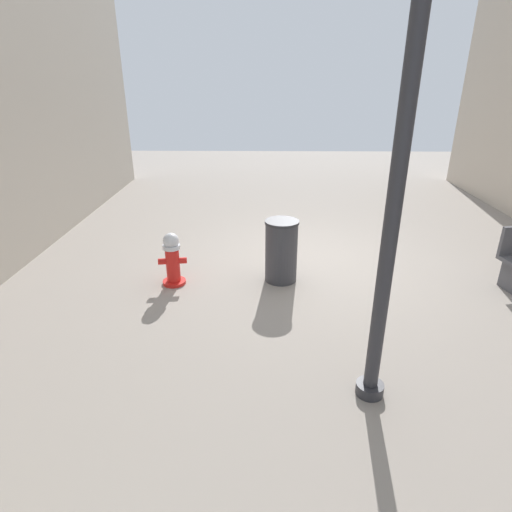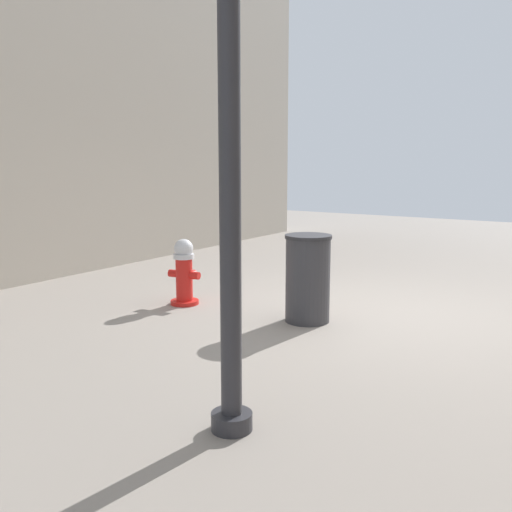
# 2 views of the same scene
# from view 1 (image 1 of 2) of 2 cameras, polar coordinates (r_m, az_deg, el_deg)

# --- Properties ---
(ground_plane) EXTENTS (23.40, 23.40, 0.00)m
(ground_plane) POSITION_cam_1_polar(r_m,az_deg,el_deg) (7.41, 7.24, -0.71)
(ground_plane) COLOR gray
(fire_hydrant) EXTENTS (0.44, 0.42, 0.83)m
(fire_hydrant) POSITION_cam_1_polar(r_m,az_deg,el_deg) (6.53, -11.24, -0.38)
(fire_hydrant) COLOR red
(fire_hydrant) RESTS_ON ground_plane
(street_lamp) EXTENTS (0.36, 0.36, 4.52)m
(street_lamp) POSITION_cam_1_polar(r_m,az_deg,el_deg) (3.59, 19.79, 18.60)
(street_lamp) COLOR #2D2D33
(street_lamp) RESTS_ON ground_plane
(trash_bin) EXTENTS (0.52, 0.52, 0.98)m
(trash_bin) POSITION_cam_1_polar(r_m,az_deg,el_deg) (6.51, 3.44, 0.70)
(trash_bin) COLOR #38383D
(trash_bin) RESTS_ON ground_plane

